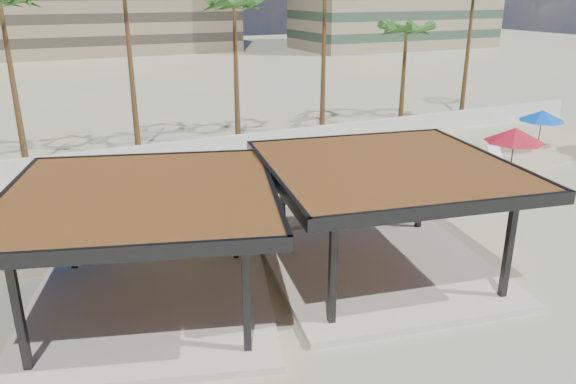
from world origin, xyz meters
name	(u,v)px	position (x,y,z in m)	size (l,w,h in m)	color
ground	(351,289)	(0.00, 0.00, 0.00)	(200.00, 200.00, 0.00)	tan
promenade	(300,201)	(2.00, 7.67, 0.06)	(44.45, 7.97, 0.24)	#C6B284
boundary_wall	(202,149)	(0.00, 16.00, 0.60)	(56.00, 0.30, 1.20)	silver
pavilion_central	(385,209)	(1.54, 0.56, 2.30)	(8.81, 8.81, 3.85)	beige
pavilion_west	(144,240)	(-6.04, 1.50, 2.26)	(9.32, 9.32, 3.79)	beige
umbrella_b	(198,174)	(-3.17, 5.80, 2.57)	(3.62, 3.62, 2.78)	beige
umbrella_c	(515,135)	(12.61, 5.80, 2.39)	(3.12, 3.12, 2.57)	beige
umbrella_d	(542,116)	(18.28, 9.20, 2.16)	(3.33, 3.33, 2.31)	beige
umbrella_f	(46,201)	(-8.41, 5.80, 2.37)	(3.56, 3.56, 2.55)	beige
lounger_a	(75,251)	(-7.73, 5.85, 0.36)	(0.85, 2.05, 0.75)	white
lounger_b	(399,193)	(6.01, 5.85, 0.39)	(1.13, 2.38, 0.86)	white
lounger_c	(350,179)	(5.14, 8.57, 0.35)	(1.43, 1.97, 0.72)	white
lounger_d	(499,162)	(13.73, 7.65, 0.38)	(1.53, 2.26, 0.82)	white
palm_c	(0,6)	(-9.00, 18.10, 8.26)	(3.00, 3.00, 9.43)	brown
palm_e	(234,9)	(3.00, 18.40, 7.96)	(3.00, 3.00, 9.11)	brown
palm_g	(406,32)	(15.00, 18.20, 6.33)	(3.00, 3.00, 7.39)	brown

